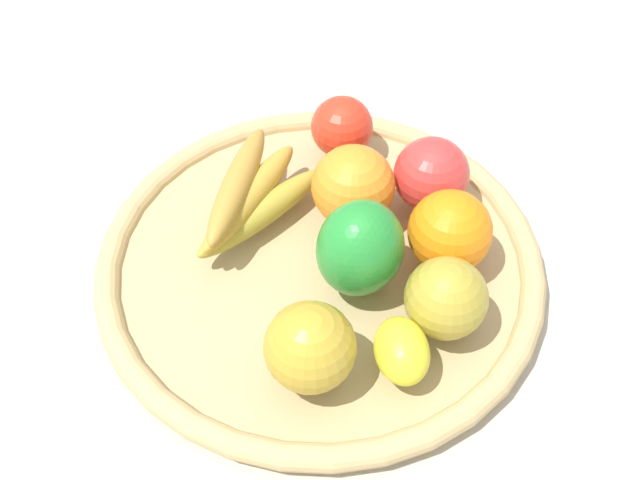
# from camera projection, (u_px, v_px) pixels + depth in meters

# --- Properties ---
(ground_plane) EXTENTS (2.40, 2.40, 0.00)m
(ground_plane) POSITION_uv_depth(u_px,v_px,m) (320.00, 274.00, 0.79)
(ground_plane) COLOR #BBB3A3
(ground_plane) RESTS_ON ground
(basket) EXTENTS (0.44, 0.44, 0.03)m
(basket) POSITION_uv_depth(u_px,v_px,m) (320.00, 264.00, 0.78)
(basket) COLOR tan
(basket) RESTS_ON ground_plane
(bell_pepper) EXTENTS (0.09, 0.10, 0.10)m
(bell_pepper) POSITION_uv_depth(u_px,v_px,m) (360.00, 248.00, 0.71)
(bell_pepper) COLOR #258A32
(bell_pepper) RESTS_ON basket
(banana_bunch) EXTENTS (0.13, 0.17, 0.05)m
(banana_bunch) POSITION_uv_depth(u_px,v_px,m) (250.00, 198.00, 0.78)
(banana_bunch) COLOR #A89631
(banana_bunch) RESTS_ON basket
(apple_1) EXTENTS (0.09, 0.09, 0.07)m
(apple_1) POSITION_uv_depth(u_px,v_px,m) (342.00, 127.00, 0.84)
(apple_1) COLOR red
(apple_1) RESTS_ON basket
(apple_2) EXTENTS (0.08, 0.08, 0.08)m
(apple_2) POSITION_uv_depth(u_px,v_px,m) (431.00, 174.00, 0.78)
(apple_2) COLOR red
(apple_2) RESTS_ON basket
(lemon_0) EXTENTS (0.08, 0.07, 0.05)m
(lemon_0) POSITION_uv_depth(u_px,v_px,m) (402.00, 351.00, 0.67)
(lemon_0) COLOR yellow
(lemon_0) RESTS_ON basket
(apple_3) EXTENTS (0.10, 0.10, 0.08)m
(apple_3) POSITION_uv_depth(u_px,v_px,m) (310.00, 347.00, 0.65)
(apple_3) COLOR #B4942B
(apple_3) RESTS_ON basket
(orange_1) EXTENTS (0.08, 0.08, 0.08)m
(orange_1) POSITION_uv_depth(u_px,v_px,m) (353.00, 186.00, 0.77)
(orange_1) COLOR orange
(orange_1) RESTS_ON basket
(orange_0) EXTENTS (0.11, 0.11, 0.08)m
(orange_0) POSITION_uv_depth(u_px,v_px,m) (450.00, 232.00, 0.73)
(orange_0) COLOR orange
(orange_0) RESTS_ON basket
(apple_0) EXTENTS (0.10, 0.10, 0.07)m
(apple_0) POSITION_uv_depth(u_px,v_px,m) (446.00, 298.00, 0.69)
(apple_0) COLOR #A7922F
(apple_0) RESTS_ON basket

